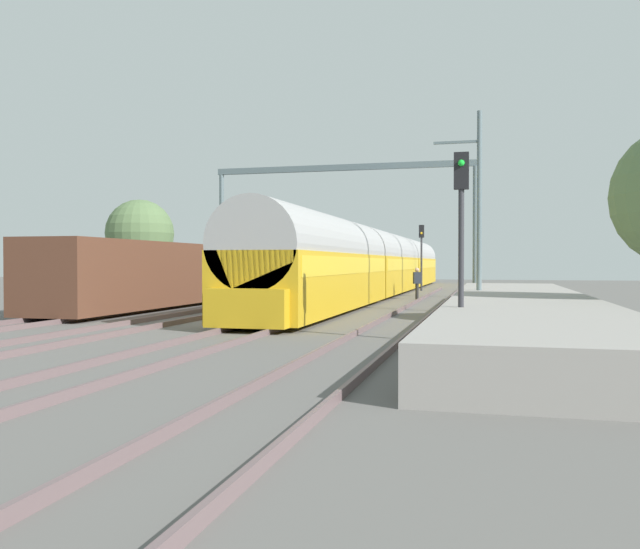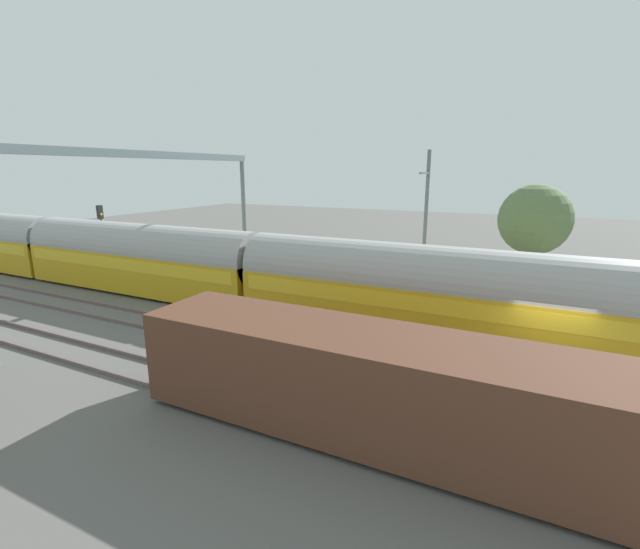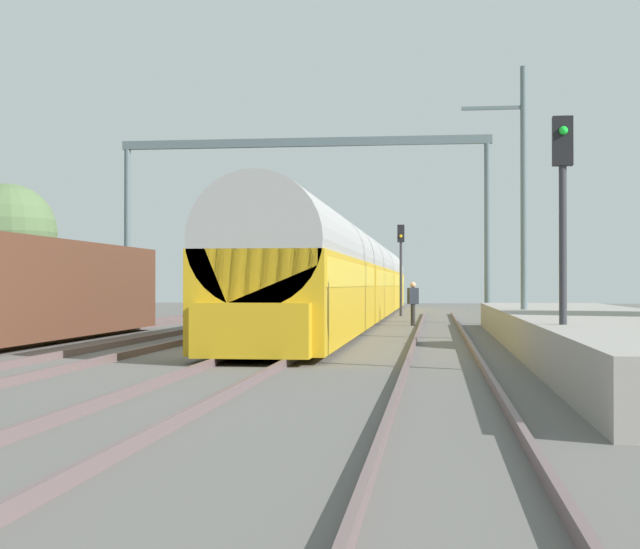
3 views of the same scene
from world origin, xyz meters
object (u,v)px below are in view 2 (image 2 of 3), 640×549
at_px(passenger_train, 141,258).
at_px(catenary_gantry, 149,193).
at_px(railway_signal_far, 102,230).
at_px(person_crossing, 249,274).
at_px(freight_car, 369,385).

height_order(passenger_train, catenary_gantry, catenary_gantry).
height_order(passenger_train, railway_signal_far, railway_signal_far).
distance_m(passenger_train, person_crossing, 6.31).
bearing_deg(catenary_gantry, person_crossing, -26.68).
bearing_deg(railway_signal_far, catenary_gantry, -113.47).
relative_size(person_crossing, catenary_gantry, 0.11).
xyz_separation_m(passenger_train, catenary_gantry, (-1.91, -3.22, 3.89)).
bearing_deg(railway_signal_far, person_crossing, -85.56).
height_order(freight_car, person_crossing, freight_car).
bearing_deg(catenary_gantry, railway_signal_far, 66.53).
bearing_deg(person_crossing, catenary_gantry, -50.18).
bearing_deg(railway_signal_far, freight_car, -113.13).
xyz_separation_m(freight_car, railway_signal_far, (9.57, 22.41, 1.55)).
height_order(person_crossing, railway_signal_far, railway_signal_far).
bearing_deg(freight_car, person_crossing, 47.08).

